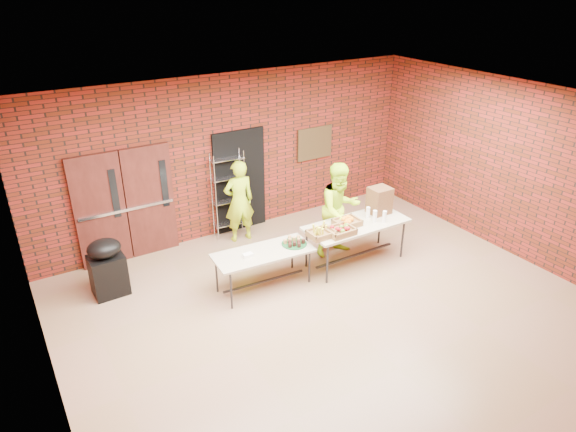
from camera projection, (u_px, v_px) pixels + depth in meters
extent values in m
cube|color=#8E6F4D|center=(336.00, 315.00, 8.07)|extent=(8.00, 7.00, 0.04)
cube|color=silver|center=(346.00, 111.00, 6.67)|extent=(8.00, 7.00, 0.04)
cube|color=maroon|center=(233.00, 155.00, 10.08)|extent=(8.00, 0.04, 3.20)
cube|color=maroon|center=(572.00, 369.00, 4.67)|extent=(8.00, 0.04, 3.20)
cube|color=maroon|center=(38.00, 310.00, 5.48)|extent=(0.04, 7.00, 3.20)
cube|color=maroon|center=(519.00, 171.00, 9.27)|extent=(0.04, 7.00, 3.20)
cube|color=#4F1D16|center=(100.00, 212.00, 9.01)|extent=(0.88, 0.08, 2.10)
cube|color=#4F1D16|center=(150.00, 201.00, 9.43)|extent=(0.88, 0.08, 2.10)
cube|color=black|center=(115.00, 194.00, 8.97)|extent=(0.12, 0.02, 0.90)
cube|color=black|center=(164.00, 184.00, 9.40)|extent=(0.12, 0.02, 0.90)
cube|color=#ACACB3|center=(127.00, 210.00, 9.20)|extent=(1.70, 0.04, 0.05)
cube|color=black|center=(240.00, 181.00, 10.32)|extent=(1.10, 0.06, 2.10)
cube|color=#3B2C17|center=(315.00, 143.00, 10.94)|extent=(0.85, 0.04, 0.70)
cube|color=#BDB190|center=(263.00, 253.00, 8.47)|extent=(1.70, 0.81, 0.04)
cube|color=#2B2B30|center=(264.00, 281.00, 8.71)|extent=(1.48, 0.14, 0.03)
cylinder|color=#2B2B30|center=(217.00, 275.00, 8.48)|extent=(0.03, 0.03, 0.65)
cylinder|color=#2B2B30|center=(292.00, 252.00, 9.18)|extent=(0.03, 0.03, 0.65)
cylinder|color=#2B2B30|center=(231.00, 291.00, 8.06)|extent=(0.03, 0.03, 0.65)
cylinder|color=#2B2B30|center=(309.00, 266.00, 8.75)|extent=(0.03, 0.03, 0.65)
cube|color=#BDB190|center=(357.00, 224.00, 9.19)|extent=(1.93, 0.81, 0.04)
cube|color=#2B2B30|center=(355.00, 255.00, 9.47)|extent=(1.71, 0.05, 0.03)
cylinder|color=#2B2B30|center=(307.00, 248.00, 9.20)|extent=(0.04, 0.04, 0.75)
cylinder|color=#2B2B30|center=(380.00, 226.00, 10.01)|extent=(0.04, 0.04, 0.75)
cylinder|color=#2B2B30|center=(327.00, 264.00, 8.71)|extent=(0.04, 0.04, 0.75)
cylinder|color=#2B2B30|center=(402.00, 239.00, 9.52)|extent=(0.04, 0.04, 0.75)
cube|color=olive|center=(321.00, 234.00, 8.71)|extent=(0.44, 0.34, 0.07)
cube|color=olive|center=(347.00, 223.00, 9.09)|extent=(0.45, 0.35, 0.07)
cube|color=olive|center=(340.00, 232.00, 8.79)|extent=(0.47, 0.37, 0.07)
cylinder|color=#154F23|center=(294.00, 244.00, 8.70)|extent=(0.43, 0.43, 0.02)
cube|color=white|center=(248.00, 255.00, 8.31)|extent=(0.16, 0.11, 0.05)
cube|color=brown|center=(379.00, 200.00, 9.47)|extent=(0.38, 0.34, 0.50)
cylinder|color=white|center=(375.00, 216.00, 9.18)|extent=(0.07, 0.07, 0.22)
cylinder|color=white|center=(384.00, 217.00, 9.18)|extent=(0.07, 0.07, 0.22)
cylinder|color=white|center=(368.00, 212.00, 9.34)|extent=(0.07, 0.07, 0.21)
cube|color=black|center=(109.00, 275.00, 8.44)|extent=(0.56, 0.46, 0.70)
ellipsoid|color=black|center=(104.00, 248.00, 8.22)|extent=(0.55, 0.47, 0.30)
imported|color=#BCF01A|center=(239.00, 201.00, 9.96)|extent=(0.64, 0.45, 1.66)
imported|color=#BCF01A|center=(340.00, 210.00, 9.45)|extent=(0.88, 0.69, 1.79)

